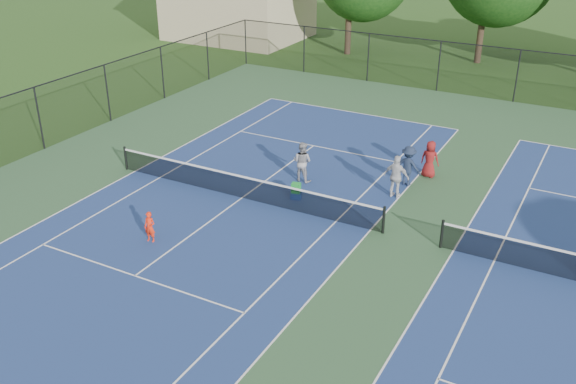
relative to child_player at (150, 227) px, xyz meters
The scene contains 11 objects.
ground 9.13m from the child_player, 28.87° to the left, with size 140.00×140.00×0.00m, color #234716.
court_pad 9.13m from the child_player, 28.87° to the left, with size 36.00×36.00×0.01m, color #315837.
tennis_court_left 4.53m from the child_player, 77.41° to the left, with size 12.00×23.83×1.07m.
perimeter_fence 9.17m from the child_player, 28.87° to the left, with size 36.08×36.08×3.02m.
child_player is the anchor object (origin of this frame).
instructor 7.41m from the child_player, 71.82° to the left, with size 0.84×0.65×1.72m, color #979799.
bystander_a 9.73m from the child_player, 49.65° to the left, with size 1.04×0.43×1.77m, color silver.
bystander_b 10.79m from the child_player, 54.09° to the left, with size 1.10×0.63×1.71m, color #1B263C.
bystander_c 12.11m from the child_player, 55.50° to the left, with size 0.78×0.51×1.60m, color maroon.
ball_crate 6.12m from the child_player, 61.63° to the left, with size 0.41×0.28×0.28m, color navy.
ball_hopper 6.10m from the child_player, 61.63° to the left, with size 0.34×0.26×0.40m, color green.
Camera 1 is at (5.53, -19.22, 11.31)m, focal length 40.00 mm.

